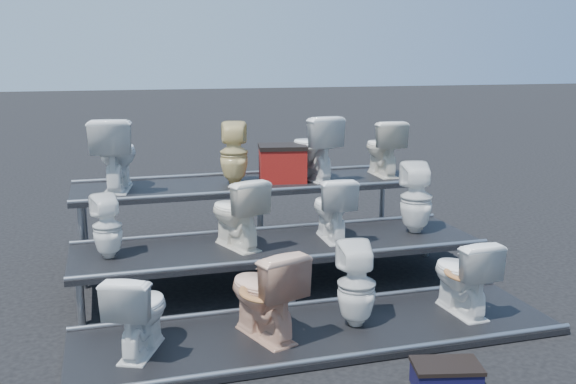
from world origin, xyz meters
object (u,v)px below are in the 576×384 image
object	(u,v)px
toilet_0	(139,311)
toilet_3	(462,275)
toilet_5	(236,213)
toilet_8	(115,154)
toilet_1	(264,292)
toilet_10	(313,147)
toilet_7	(416,198)
red_crate	(282,165)
toilet_2	(356,285)
toilet_11	(383,148)
toilet_9	(234,153)
toilet_4	(107,227)
toilet_6	(332,208)
step_stool	(446,378)

from	to	relation	value
toilet_0	toilet_3	distance (m)	2.89
toilet_5	toilet_8	bearing A→B (deg)	-68.29
toilet_1	toilet_10	world-z (taller)	toilet_10
toilet_7	red_crate	distance (m)	1.74
toilet_10	toilet_2	bearing A→B (deg)	69.03
toilet_2	toilet_11	size ratio (longest dim) A/B	1.04
toilet_7	toilet_9	world-z (taller)	toilet_9
toilet_3	toilet_2	bearing A→B (deg)	-2.74
toilet_3	toilet_8	distance (m)	4.03
toilet_4	red_crate	size ratio (longest dim) A/B	1.12
toilet_3	toilet_6	size ratio (longest dim) A/B	1.05
toilet_0	red_crate	distance (m)	3.28
toilet_3	toilet_1	bearing A→B (deg)	-2.74
toilet_9	toilet_10	xyz separation A→B (m)	(1.01, 0.00, 0.03)
toilet_6	step_stool	bearing A→B (deg)	92.91
toilet_0	toilet_1	distance (m)	1.02
toilet_0	toilet_8	xyz separation A→B (m)	(-0.07, 2.60, 0.88)
toilet_7	toilet_6	bearing A→B (deg)	13.71
toilet_2	toilet_6	xyz separation A→B (m)	(0.24, 1.30, 0.37)
toilet_5	toilet_4	bearing A→B (deg)	-19.24
toilet_10	toilet_9	bearing A→B (deg)	-10.81
toilet_0	toilet_10	xyz separation A→B (m)	(2.31, 2.60, 0.86)
toilet_10	red_crate	world-z (taller)	toilet_10
toilet_1	toilet_8	size ratio (longest dim) A/B	0.93
toilet_9	step_stool	size ratio (longest dim) A/B	1.58
toilet_5	toilet_10	distance (m)	1.86
toilet_2	step_stool	distance (m)	1.20
toilet_8	toilet_9	distance (m)	1.38
toilet_7	toilet_11	distance (m)	1.36
toilet_9	toilet_10	bearing A→B (deg)	-166.69
toilet_6	toilet_10	bearing A→B (deg)	-97.22
toilet_0	step_stool	bearing A→B (deg)	176.07
toilet_2	toilet_7	world-z (taller)	toilet_7
toilet_2	toilet_7	distance (m)	1.83
toilet_10	red_crate	xyz separation A→B (m)	(-0.41, -0.02, -0.20)
toilet_5	toilet_10	size ratio (longest dim) A/B	0.90
toilet_3	step_stool	distance (m)	1.41
toilet_6	toilet_11	world-z (taller)	toilet_11
toilet_0	toilet_7	bearing A→B (deg)	-133.05
toilet_6	toilet_2	bearing A→B (deg)	82.09
toilet_5	toilet_2	bearing A→B (deg)	101.92
toilet_10	toilet_6	bearing A→B (deg)	69.37
toilet_1	toilet_3	world-z (taller)	toilet_1
toilet_4	step_stool	xyz separation A→B (m)	(2.30, -2.42, -0.69)
toilet_5	toilet_10	bearing A→B (deg)	-153.17
toilet_7	toilet_8	xyz separation A→B (m)	(-3.14, 1.30, 0.43)
toilet_4	toilet_11	xyz separation A→B (m)	(3.46, 1.30, 0.45)
toilet_11	toilet_3	bearing A→B (deg)	84.30
toilet_3	toilet_4	world-z (taller)	toilet_4
toilet_7	toilet_11	bearing A→B (deg)	-84.24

